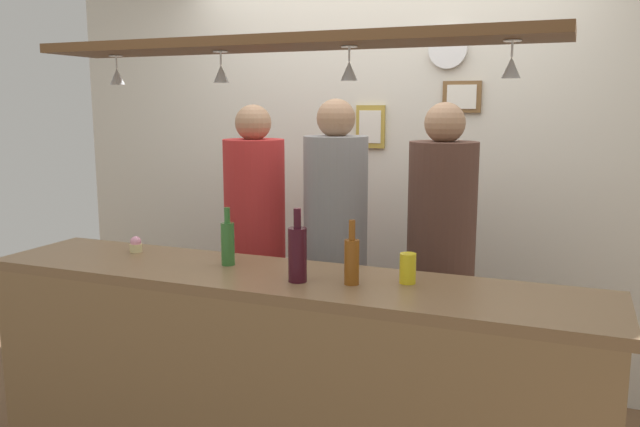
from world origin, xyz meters
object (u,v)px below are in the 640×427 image
(person_right_brown_shirt, at_px, (441,239))
(picture_frame_crest, at_px, (370,127))
(bottle_wine_dark_red, at_px, (297,253))
(drink_can, at_px, (408,268))
(person_left_red_shirt, at_px, (255,225))
(cupcake, at_px, (136,245))
(bottle_beer_amber_tall, at_px, (352,260))
(wall_clock, at_px, (448,49))
(picture_frame_upper_small, at_px, (462,97))
(bottle_beer_green_import, at_px, (228,242))
(person_middle_grey_shirt, at_px, (336,228))

(person_right_brown_shirt, height_order, picture_frame_crest, person_right_brown_shirt)
(bottle_wine_dark_red, relative_size, drink_can, 2.46)
(person_left_red_shirt, xyz_separation_m, cupcake, (-0.30, -0.66, -0.00))
(cupcake, bearing_deg, person_right_brown_shirt, 26.05)
(bottle_beer_amber_tall, height_order, wall_clock, wall_clock)
(person_right_brown_shirt, distance_m, bottle_beer_amber_tall, 0.82)
(person_right_brown_shirt, distance_m, picture_frame_upper_small, 0.95)
(person_right_brown_shirt, bearing_deg, bottle_beer_green_import, -138.65)
(cupcake, bearing_deg, picture_frame_crest, 59.14)
(bottle_wine_dark_red, height_order, picture_frame_upper_small, picture_frame_upper_small)
(person_left_red_shirt, distance_m, drink_can, 1.27)
(person_right_brown_shirt, relative_size, bottle_beer_amber_tall, 6.55)
(wall_clock, bearing_deg, cupcake, -133.74)
(person_left_red_shirt, xyz_separation_m, picture_frame_crest, (0.47, 0.63, 0.54))
(person_left_red_shirt, relative_size, bottle_beer_green_import, 6.51)
(bottle_wine_dark_red, bearing_deg, wall_clock, 78.76)
(bottle_beer_green_import, distance_m, picture_frame_upper_small, 1.68)
(picture_frame_crest, bearing_deg, wall_clock, -0.78)
(bottle_beer_green_import, xyz_separation_m, drink_can, (0.82, 0.01, -0.04))
(bottle_wine_dark_red, bearing_deg, bottle_beer_green_import, 161.70)
(picture_frame_crest, xyz_separation_m, wall_clock, (0.46, -0.01, 0.45))
(bottle_beer_amber_tall, xyz_separation_m, picture_frame_crest, (-0.38, 1.43, 0.47))
(cupcake, bearing_deg, bottle_wine_dark_red, -11.02)
(bottle_beer_amber_tall, distance_m, picture_frame_crest, 1.56)
(picture_frame_upper_small, xyz_separation_m, wall_clock, (-0.09, -0.01, 0.27))
(person_middle_grey_shirt, height_order, bottle_beer_green_import, person_middle_grey_shirt)
(person_middle_grey_shirt, distance_m, cupcake, 1.03)
(picture_frame_crest, bearing_deg, bottle_beer_amber_tall, -75.06)
(bottle_beer_green_import, bearing_deg, bottle_beer_amber_tall, -8.12)
(person_left_red_shirt, xyz_separation_m, picture_frame_upper_small, (1.02, 0.63, 0.71))
(bottle_beer_green_import, distance_m, drink_can, 0.82)
(picture_frame_crest, distance_m, wall_clock, 0.64)
(person_middle_grey_shirt, relative_size, bottle_beer_amber_tall, 6.63)
(cupcake, distance_m, picture_frame_upper_small, 1.98)
(bottle_beer_amber_tall, relative_size, picture_frame_upper_small, 1.18)
(picture_frame_upper_small, distance_m, wall_clock, 0.28)
(person_right_brown_shirt, relative_size, wall_clock, 7.74)
(bottle_beer_green_import, bearing_deg, wall_clock, 62.74)
(bottle_wine_dark_red, xyz_separation_m, drink_can, (0.42, 0.14, -0.06))
(person_middle_grey_shirt, distance_m, wall_clock, 1.23)
(person_left_red_shirt, relative_size, bottle_wine_dark_red, 5.64)
(person_left_red_shirt, height_order, person_right_brown_shirt, person_right_brown_shirt)
(bottle_wine_dark_red, xyz_separation_m, bottle_beer_green_import, (-0.40, 0.13, -0.01))
(wall_clock, bearing_deg, bottle_wine_dark_red, -101.24)
(picture_frame_crest, distance_m, picture_frame_upper_small, 0.58)
(person_middle_grey_shirt, bearing_deg, bottle_beer_amber_tall, -65.18)
(person_middle_grey_shirt, relative_size, person_right_brown_shirt, 1.01)
(person_middle_grey_shirt, xyz_separation_m, cupcake, (-0.79, -0.66, -0.02))
(person_middle_grey_shirt, xyz_separation_m, person_right_brown_shirt, (0.57, 0.00, -0.01))
(picture_frame_crest, bearing_deg, picture_frame_upper_small, 0.00)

